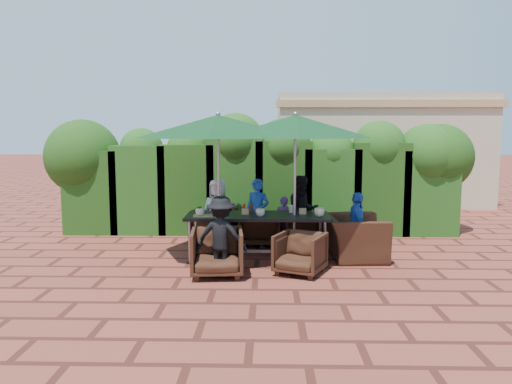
{
  "coord_description": "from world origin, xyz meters",
  "views": [
    {
      "loc": [
        0.18,
        -8.22,
        2.12
      ],
      "look_at": [
        -0.03,
        0.4,
        1.09
      ],
      "focal_mm": 35.0,
      "sensor_mm": 36.0,
      "label": 1
    }
  ],
  "objects_px": {
    "chair_near_right": "(300,251)",
    "umbrella_right": "(295,127)",
    "chair_near_left": "(217,250)",
    "chair_end_right": "(355,230)",
    "chair_far_right": "(304,227)",
    "umbrella_left": "(218,127)",
    "dining_table": "(258,219)",
    "chair_far_left": "(214,225)",
    "chair_far_mid": "(260,225)"
  },
  "relations": [
    {
      "from": "chair_far_right",
      "to": "chair_near_right",
      "type": "bearing_deg",
      "value": 83.34
    },
    {
      "from": "dining_table",
      "to": "chair_far_right",
      "type": "distance_m",
      "value": 1.29
    },
    {
      "from": "chair_far_mid",
      "to": "chair_near_left",
      "type": "height_order",
      "value": "chair_near_left"
    },
    {
      "from": "umbrella_right",
      "to": "umbrella_left",
      "type": "bearing_deg",
      "value": -179.05
    },
    {
      "from": "chair_far_left",
      "to": "chair_near_right",
      "type": "xyz_separation_m",
      "value": [
        1.5,
        -1.8,
        -0.05
      ]
    },
    {
      "from": "umbrella_right",
      "to": "chair_far_mid",
      "type": "bearing_deg",
      "value": 120.78
    },
    {
      "from": "chair_near_left",
      "to": "chair_near_right",
      "type": "bearing_deg",
      "value": 0.72
    },
    {
      "from": "chair_far_left",
      "to": "chair_far_mid",
      "type": "height_order",
      "value": "chair_far_left"
    },
    {
      "from": "dining_table",
      "to": "chair_far_left",
      "type": "bearing_deg",
      "value": 134.05
    },
    {
      "from": "umbrella_left",
      "to": "chair_near_right",
      "type": "bearing_deg",
      "value": -34.01
    },
    {
      "from": "umbrella_right",
      "to": "chair_far_right",
      "type": "xyz_separation_m",
      "value": [
        0.23,
        0.96,
        -1.85
      ]
    },
    {
      "from": "chair_near_left",
      "to": "chair_far_left",
      "type": "bearing_deg",
      "value": 92.46
    },
    {
      "from": "umbrella_left",
      "to": "chair_far_left",
      "type": "xyz_separation_m",
      "value": [
        -0.19,
        0.92,
        -1.82
      ]
    },
    {
      "from": "chair_far_right",
      "to": "chair_near_left",
      "type": "bearing_deg",
      "value": 53.49
    },
    {
      "from": "umbrella_right",
      "to": "chair_end_right",
      "type": "distance_m",
      "value": 2.01
    },
    {
      "from": "dining_table",
      "to": "chair_end_right",
      "type": "xyz_separation_m",
      "value": [
        1.64,
        0.02,
        -0.19
      ]
    },
    {
      "from": "chair_near_right",
      "to": "chair_end_right",
      "type": "relative_size",
      "value": 0.62
    },
    {
      "from": "chair_end_right",
      "to": "chair_far_left",
      "type": "bearing_deg",
      "value": 68.2
    },
    {
      "from": "chair_near_right",
      "to": "chair_end_right",
      "type": "xyz_separation_m",
      "value": [
        0.98,
        0.95,
        0.14
      ]
    },
    {
      "from": "dining_table",
      "to": "chair_far_mid",
      "type": "height_order",
      "value": "chair_far_mid"
    },
    {
      "from": "chair_far_mid",
      "to": "chair_near_left",
      "type": "bearing_deg",
      "value": 74.53
    },
    {
      "from": "chair_far_left",
      "to": "chair_far_mid",
      "type": "xyz_separation_m",
      "value": [
        0.87,
        0.09,
        -0.01
      ]
    },
    {
      "from": "chair_far_left",
      "to": "chair_end_right",
      "type": "distance_m",
      "value": 2.62
    },
    {
      "from": "umbrella_left",
      "to": "chair_near_right",
      "type": "height_order",
      "value": "umbrella_left"
    },
    {
      "from": "dining_table",
      "to": "chair_near_right",
      "type": "height_order",
      "value": "dining_table"
    },
    {
      "from": "dining_table",
      "to": "chair_near_right",
      "type": "distance_m",
      "value": 1.19
    },
    {
      "from": "chair_far_mid",
      "to": "chair_far_right",
      "type": "height_order",
      "value": "chair_far_mid"
    },
    {
      "from": "chair_end_right",
      "to": "chair_near_left",
      "type": "bearing_deg",
      "value": 113.07
    },
    {
      "from": "umbrella_left",
      "to": "chair_near_left",
      "type": "xyz_separation_m",
      "value": [
        0.07,
        -1.01,
        -1.83
      ]
    },
    {
      "from": "chair_far_mid",
      "to": "chair_near_right",
      "type": "height_order",
      "value": "chair_far_mid"
    },
    {
      "from": "chair_far_left",
      "to": "chair_near_right",
      "type": "height_order",
      "value": "chair_far_left"
    },
    {
      "from": "chair_far_left",
      "to": "chair_far_right",
      "type": "xyz_separation_m",
      "value": [
        1.68,
        0.06,
        -0.03
      ]
    },
    {
      "from": "chair_far_right",
      "to": "chair_near_left",
      "type": "height_order",
      "value": "chair_near_left"
    },
    {
      "from": "chair_near_right",
      "to": "umbrella_right",
      "type": "bearing_deg",
      "value": 116.73
    },
    {
      "from": "chair_far_right",
      "to": "chair_far_mid",
      "type": "bearing_deg",
      "value": -2.98
    },
    {
      "from": "umbrella_left",
      "to": "chair_near_left",
      "type": "bearing_deg",
      "value": -86.18
    },
    {
      "from": "dining_table",
      "to": "chair_far_mid",
      "type": "xyz_separation_m",
      "value": [
        0.03,
        0.96,
        -0.29
      ]
    },
    {
      "from": "umbrella_right",
      "to": "chair_near_right",
      "type": "height_order",
      "value": "umbrella_right"
    },
    {
      "from": "umbrella_left",
      "to": "umbrella_right",
      "type": "relative_size",
      "value": 1.08
    },
    {
      "from": "chair_far_mid",
      "to": "chair_far_left",
      "type": "bearing_deg",
      "value": 7.38
    },
    {
      "from": "umbrella_right",
      "to": "chair_end_right",
      "type": "height_order",
      "value": "umbrella_right"
    },
    {
      "from": "chair_far_mid",
      "to": "chair_end_right",
      "type": "height_order",
      "value": "chair_end_right"
    },
    {
      "from": "umbrella_right",
      "to": "chair_far_right",
      "type": "relative_size",
      "value": 3.51
    },
    {
      "from": "chair_near_left",
      "to": "chair_far_right",
      "type": "bearing_deg",
      "value": 49.22
    },
    {
      "from": "umbrella_right",
      "to": "chair_far_left",
      "type": "distance_m",
      "value": 2.5
    },
    {
      "from": "umbrella_right",
      "to": "chair_near_right",
      "type": "bearing_deg",
      "value": -87.45
    },
    {
      "from": "chair_near_left",
      "to": "chair_near_right",
      "type": "height_order",
      "value": "chair_near_left"
    },
    {
      "from": "dining_table",
      "to": "umbrella_left",
      "type": "height_order",
      "value": "umbrella_left"
    },
    {
      "from": "chair_far_right",
      "to": "umbrella_right",
      "type": "bearing_deg",
      "value": 75.74
    },
    {
      "from": "chair_near_left",
      "to": "chair_near_right",
      "type": "xyz_separation_m",
      "value": [
        1.24,
        0.13,
        -0.04
      ]
    }
  ]
}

